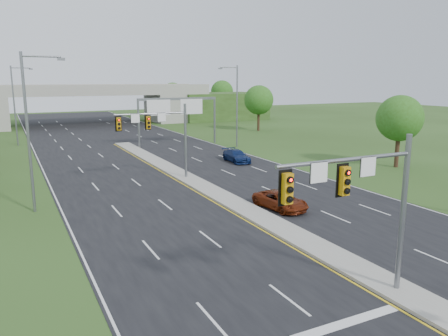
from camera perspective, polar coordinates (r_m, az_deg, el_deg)
name	(u,v)px	position (r m, az deg, el deg)	size (l,w,h in m)	color
ground	(396,291)	(21.46, 21.56, -14.75)	(240.00, 240.00, 0.00)	#2A4318
road	(154,161)	(50.60, -9.17, 0.93)	(24.00, 160.00, 0.02)	black
median	(194,182)	(39.54, -3.89, -1.80)	(2.00, 54.00, 0.16)	gray
lane_markings	(166,171)	(44.74, -7.54, -0.39)	(23.72, 160.00, 0.01)	gold
signal_mast_near	(366,194)	(18.22, 18.06, -3.31)	(6.62, 0.60, 7.00)	slate
signal_mast_far	(162,130)	(39.73, -8.09, 4.96)	(6.62, 0.60, 7.00)	slate
sign_gantry	(177,108)	(61.44, -6.16, 7.79)	(11.58, 0.44, 6.67)	slate
overpass	(85,107)	(93.85, -17.67, 7.57)	(80.00, 14.00, 8.10)	gray
lightpole_l_mid	(30,125)	(32.69, -23.96, 5.10)	(2.85, 0.25, 11.00)	slate
lightpole_l_far	(16,102)	(67.59, -25.58, 7.81)	(2.85, 0.25, 11.00)	slate
lightpole_r_far	(236,102)	(59.63, 1.54, 8.57)	(2.85, 0.25, 11.00)	slate
tree_r_near	(400,118)	(49.27, 21.97, 6.03)	(4.80, 4.80, 7.60)	#382316
tree_r_mid	(259,100)	(78.97, 4.57, 8.84)	(5.20, 5.20, 8.12)	#382316
tree_back_c	(173,94)	(113.42, -6.71, 9.62)	(5.60, 5.60, 8.32)	#382316
tree_back_d	(222,92)	(118.93, -0.27, 9.94)	(6.00, 6.00, 8.85)	#382316
car_far_a	(280,200)	(31.71, 7.38, -4.22)	(2.08, 4.51, 1.25)	#5A1B09
car_far_b	(236,156)	(49.21, 1.64, 1.59)	(1.89, 4.65, 1.35)	#0C1C4A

